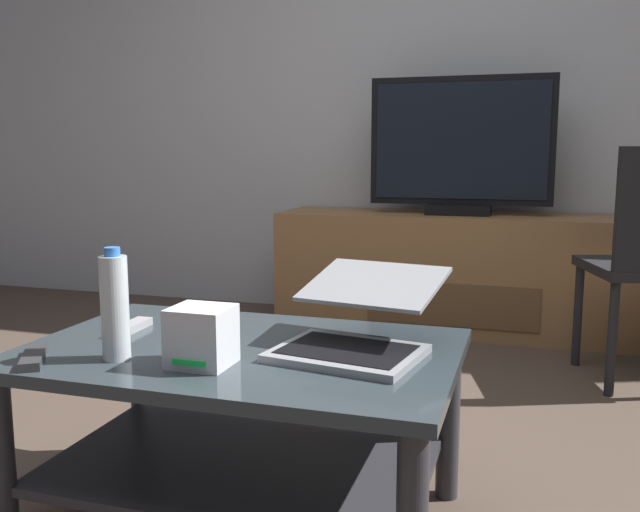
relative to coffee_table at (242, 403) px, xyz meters
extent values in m
plane|color=#4C3D33|center=(0.07, 0.18, -0.31)|extent=(7.68, 7.68, 0.00)
cube|color=silver|center=(0.07, 2.39, 1.09)|extent=(6.40, 0.12, 2.80)
cube|color=#2D383D|center=(0.00, 0.00, 0.13)|extent=(1.03, 0.67, 0.03)
cube|color=#2D2D33|center=(0.00, 0.00, -0.15)|extent=(0.90, 0.59, 0.02)
cylinder|color=#2D2D33|center=(-0.47, -0.29, -0.10)|extent=(0.06, 0.06, 0.43)
cylinder|color=#2D2D33|center=(-0.47, 0.29, -0.10)|extent=(0.06, 0.06, 0.43)
cylinder|color=#2D2D33|center=(0.47, 0.29, -0.10)|extent=(0.06, 0.06, 0.43)
cube|color=olive|center=(0.30, 2.07, -0.01)|extent=(1.85, 0.49, 0.60)
cube|color=brown|center=(0.30, 1.82, -0.13)|extent=(0.83, 0.01, 0.21)
cube|color=black|center=(0.30, 2.05, 0.32)|extent=(0.32, 0.20, 0.05)
cube|color=black|center=(0.30, 2.05, 0.66)|extent=(0.91, 0.04, 0.64)
cube|color=black|center=(0.30, 2.03, 0.66)|extent=(0.85, 0.01, 0.57)
cylinder|color=black|center=(0.86, 1.61, -0.09)|extent=(0.04, 0.04, 0.44)
cylinder|color=black|center=(0.96, 1.24, -0.09)|extent=(0.04, 0.04, 0.44)
cube|color=gray|center=(0.26, 0.00, 0.15)|extent=(0.36, 0.31, 0.02)
cube|color=black|center=(0.26, 0.00, 0.16)|extent=(0.31, 0.24, 0.00)
cube|color=gray|center=(0.29, 0.15, 0.28)|extent=(0.36, 0.30, 0.07)
cube|color=#3F8CD8|center=(0.29, 0.15, 0.28)|extent=(0.32, 0.26, 0.06)
cube|color=silver|center=(-0.02, -0.15, 0.21)|extent=(0.13, 0.12, 0.13)
cube|color=#19D84C|center=(-0.02, -0.22, 0.16)|extent=(0.08, 0.00, 0.01)
cylinder|color=silver|center=(-0.23, -0.17, 0.26)|extent=(0.06, 0.06, 0.24)
cylinder|color=blue|center=(-0.23, -0.17, 0.39)|extent=(0.03, 0.03, 0.02)
cube|color=black|center=(-0.22, 0.22, 0.15)|extent=(0.13, 0.16, 0.01)
cube|color=#99999E|center=(-0.34, 0.05, 0.15)|extent=(0.05, 0.16, 0.02)
cube|color=#2D2D30|center=(-0.39, -0.25, 0.15)|extent=(0.12, 0.16, 0.02)
camera|label=1|loc=(0.65, -1.45, 0.60)|focal=38.13mm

